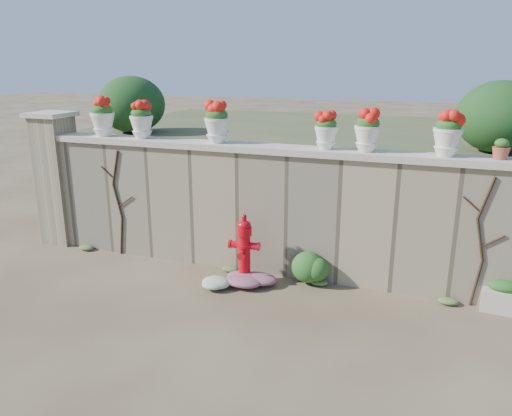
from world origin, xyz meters
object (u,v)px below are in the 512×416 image
at_px(planter_box, 503,297).
at_px(urn_pot_0, 103,118).
at_px(fire_hydrant, 244,249).
at_px(terracotta_pot, 501,150).

xyz_separation_m(planter_box, urn_pot_0, (-6.61, 0.25, 2.21)).
distance_m(planter_box, urn_pot_0, 6.98).
bearing_deg(fire_hydrant, urn_pot_0, 163.54).
xyz_separation_m(planter_box, terracotta_pot, (-0.25, 0.25, 2.01)).
xyz_separation_m(fire_hydrant, planter_box, (3.74, 0.34, -0.35)).
bearing_deg(fire_hydrant, terracotta_pot, 4.75).
distance_m(fire_hydrant, urn_pot_0, 3.48).
height_order(urn_pot_0, terracotta_pot, urn_pot_0).
bearing_deg(planter_box, terracotta_pot, 140.21).
bearing_deg(planter_box, fire_hydrant, -170.09).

